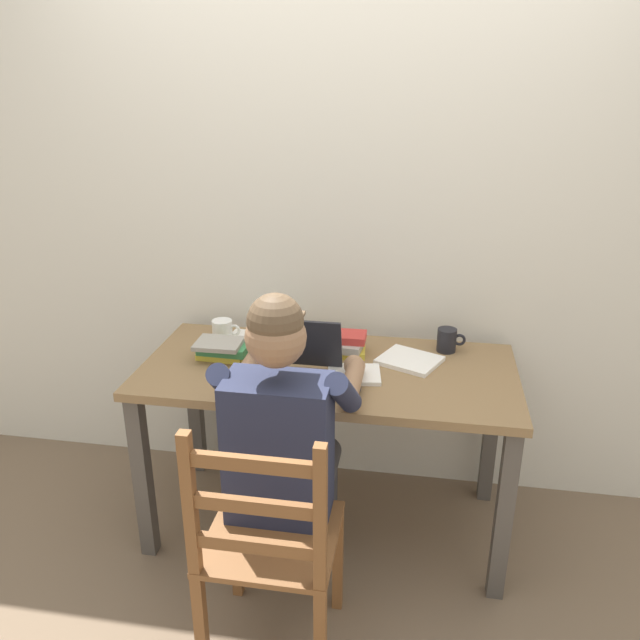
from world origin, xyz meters
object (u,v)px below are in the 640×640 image
Objects in this scene: computer_mouse at (353,389)px; coffee_mug_dark at (447,340)px; book_stack_main at (344,344)px; seated_person at (286,437)px; wooden_chair at (268,546)px; desk at (328,390)px; laptop at (295,369)px; coffee_mug_white at (223,330)px; book_stack_side at (222,349)px.

coffee_mug_dark is at bearing 51.78° from computer_mouse.
computer_mouse is 0.56× the size of book_stack_main.
book_stack_main is at bearing -166.89° from coffee_mug_dark.
seated_person is at bearing -102.57° from book_stack_main.
wooden_chair is at bearing -98.47° from book_stack_main.
laptop reaches higher than desk.
coffee_mug_dark is at bearing 2.82° from coffee_mug_white.
desk is at bearing -21.19° from coffee_mug_white.
laptop is at bearing -24.59° from book_stack_side.
laptop is at bearing -146.29° from coffee_mug_dark.
book_stack_main reaches higher than computer_mouse.
wooden_chair is at bearing -65.17° from coffee_mug_white.
coffee_mug_dark is (0.47, 0.24, 0.15)m from desk.
laptop reaches higher than wooden_chair.
coffee_mug_dark reaches higher than computer_mouse.
book_stack_main is (0.15, 0.28, -0.01)m from laptop.
coffee_mug_dark is (0.96, 0.05, 0.00)m from coffee_mug_white.
coffee_mug_white is at bearing 174.65° from book_stack_main.
computer_mouse is at bearing -77.22° from book_stack_main.
seated_person is 6.92× the size of book_stack_main.
wooden_chair reaches higher than computer_mouse.
coffee_mug_dark reaches higher than desk.
coffee_mug_white is 0.59× the size of book_stack_side.
seated_person is 5.92× the size of book_stack_side.
book_stack_side is at bearing 116.80° from wooden_chair.
coffee_mug_white is at bearing 106.37° from book_stack_side.
wooden_chair is (-0.00, -0.28, -0.23)m from seated_person.
coffee_mug_dark is (0.55, 0.94, 0.35)m from wooden_chair.
book_stack_main is at bearing 61.92° from laptop.
seated_person reaches higher than computer_mouse.
wooden_chair is 7.53× the size of coffee_mug_white.
book_stack_main is at bearing 77.43° from seated_person.
computer_mouse is 0.85× the size of coffee_mug_dark.
desk is 4.50× the size of laptop.
computer_mouse is (0.12, -0.20, 0.12)m from desk.
seated_person is (-0.08, -0.42, 0.03)m from desk.
coffee_mug_white reaches higher than book_stack_main.
laptop is 0.37m from book_stack_side.
desk is 0.26m from computer_mouse.
seated_person is 9.97× the size of coffee_mug_white.
laptop reaches higher than book_stack_main.
coffee_mug_white is at bearing 139.36° from laptop.
desk is 12.54× the size of coffee_mug_dark.
desk is 8.25× the size of book_stack_main.
book_stack_side is at bearing 159.69° from computer_mouse.
wooden_chair is (-0.08, -0.70, -0.19)m from desk.
coffee_mug_dark reaches higher than coffee_mug_white.
coffee_mug_dark is 0.94m from book_stack_side.
desk is 0.73m from wooden_chair.
laptop is 2.65× the size of coffee_mug_white.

